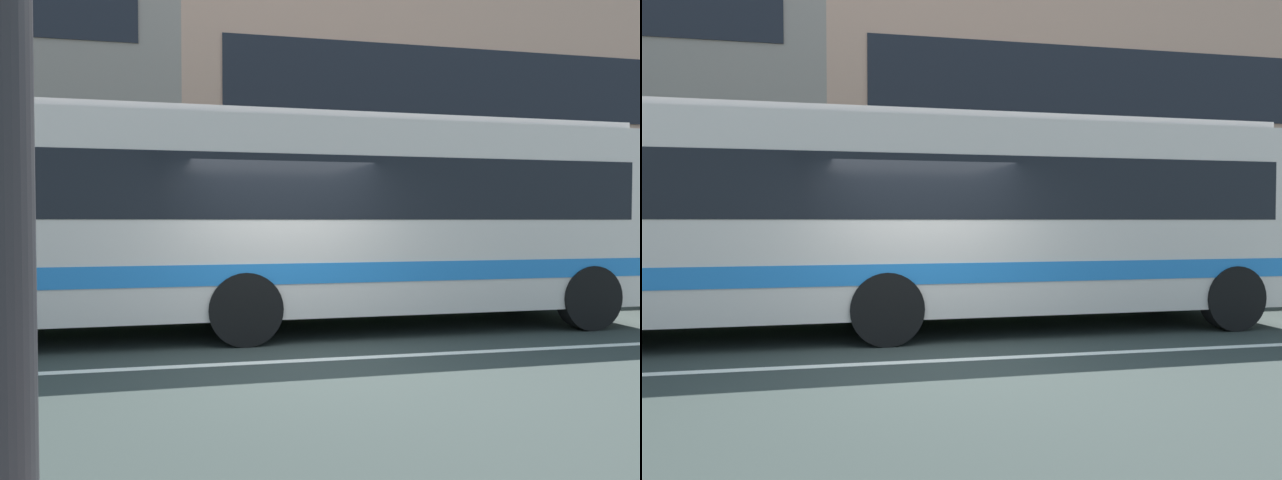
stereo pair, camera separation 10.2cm
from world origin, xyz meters
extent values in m
plane|color=#2B3330|center=(0.00, 0.00, 0.00)|extent=(160.00, 160.00, 0.00)
cube|color=silver|center=(0.00, 0.00, 0.00)|extent=(60.00, 0.16, 0.01)
cube|color=#3C692A|center=(0.12, 5.65, 0.58)|extent=(22.89, 1.10, 1.16)
cube|color=tan|center=(11.09, 14.21, 4.69)|extent=(24.90, 11.55, 9.38)
cube|color=black|center=(11.09, 8.42, 5.44)|extent=(22.91, 0.04, 1.88)
cube|color=beige|center=(0.14, 2.18, 1.74)|extent=(11.30, 2.66, 2.77)
cube|color=black|center=(0.14, 2.18, 2.15)|extent=(10.63, 2.67, 0.89)
cube|color=blue|center=(0.14, 2.18, 0.97)|extent=(11.08, 2.68, 0.28)
cube|color=beige|center=(0.14, 2.18, 3.18)|extent=(10.84, 2.26, 0.12)
cube|color=black|center=(5.78, 2.28, 2.15)|extent=(0.07, 2.07, 0.98)
cylinder|color=black|center=(4.75, 3.39, 0.50)|extent=(1.00, 0.30, 1.00)
cylinder|color=black|center=(4.79, 1.14, 0.50)|extent=(1.00, 0.30, 1.00)
cylinder|color=black|center=(-0.58, 3.30, 0.50)|extent=(1.00, 0.30, 1.00)
cylinder|color=black|center=(-0.54, 1.04, 0.50)|extent=(1.00, 0.30, 1.00)
camera|label=1|loc=(-1.36, -7.32, 1.69)|focal=34.85mm
camera|label=2|loc=(-1.26, -7.34, 1.69)|focal=34.85mm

